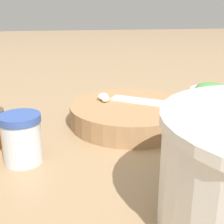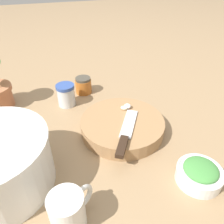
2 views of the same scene
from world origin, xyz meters
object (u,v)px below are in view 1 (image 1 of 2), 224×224
object	(u,v)px
chef_knife	(164,103)
herb_bowl	(211,94)
garlic_cloves	(104,97)
spice_jar	(22,138)
cutting_board	(131,114)

from	to	relation	value
chef_knife	herb_bowl	distance (m)	0.21
herb_bowl	garlic_cloves	bearing A→B (deg)	15.24
chef_knife	spice_jar	world-z (taller)	spice_jar
cutting_board	spice_jar	xyz separation A→B (m)	(0.21, 0.15, 0.02)
cutting_board	garlic_cloves	distance (m)	0.07
garlic_cloves	herb_bowl	distance (m)	0.30
chef_knife	garlic_cloves	bearing A→B (deg)	99.50
cutting_board	spice_jar	bearing A→B (deg)	34.72
garlic_cloves	spice_jar	xyz separation A→B (m)	(0.15, 0.18, -0.01)
garlic_cloves	spice_jar	distance (m)	0.24
herb_bowl	chef_knife	bearing A→B (deg)	37.75
garlic_cloves	cutting_board	bearing A→B (deg)	147.66
cutting_board	chef_knife	xyz separation A→B (m)	(-0.07, 0.02, 0.03)
cutting_board	spice_jar	world-z (taller)	spice_jar
herb_bowl	spice_jar	bearing A→B (deg)	30.16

